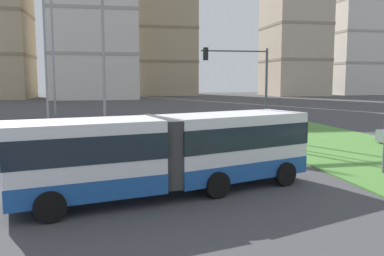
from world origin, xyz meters
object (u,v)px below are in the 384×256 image
Objects in this scene: car_maroon_sedan at (62,134)px; traffic_light_far_right at (246,79)px; articulated_bus at (170,152)px; apartment_tower_east at (361,5)px.

car_maroon_sedan is 0.70× the size of traffic_light_far_right.
traffic_light_far_right is (11.98, -2.70, 3.66)m from car_maroon_sedan.
articulated_bus is 2.67× the size of car_maroon_sedan.
car_maroon_sedan is at bearing 112.93° from articulated_bus.
traffic_light_far_right is at bearing -127.11° from apartment_tower_east.
car_maroon_sedan is 112.40m from apartment_tower_east.
car_maroon_sedan is (-5.51, 13.03, -0.90)m from articulated_bus.
car_maroon_sedan is at bearing 167.30° from traffic_light_far_right.
traffic_light_far_right reaches higher than car_maroon_sedan.
articulated_bus is 12.49m from traffic_light_far_right.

